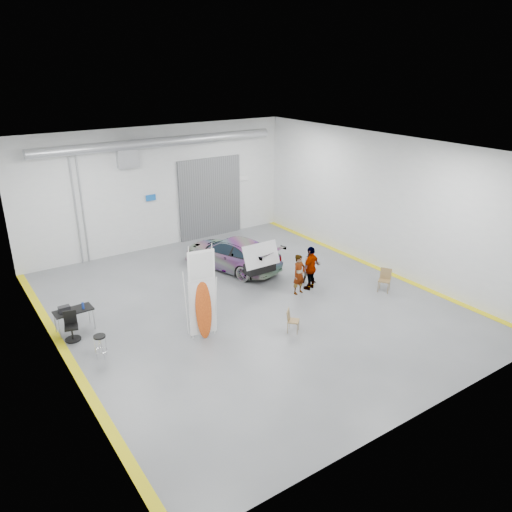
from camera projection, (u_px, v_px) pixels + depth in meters
ground at (249, 304)px, 19.42m from camera, size 16.00×16.00×0.00m
room_shell at (222, 189)px, 19.76m from camera, size 14.02×16.18×6.01m
sedan_car at (232, 253)px, 22.57m from camera, size 3.31×5.25×1.42m
person_a at (299, 274)px, 20.02m from camera, size 0.66×0.48×1.67m
person_b at (312, 265)px, 20.98m from camera, size 0.96×0.88×1.59m
person_c at (311, 268)px, 20.40m from camera, size 1.16×0.76×1.86m
surfboard_display at (204, 301)px, 16.64m from camera, size 0.94×0.37×3.35m
folding_chair_near at (293, 325)px, 17.34m from camera, size 0.55×0.62×0.83m
folding_chair_far at (384, 285)px, 20.38m from camera, size 0.61×0.73×0.95m
shop_stool at (101, 347)px, 15.78m from camera, size 0.40×0.40×0.79m
work_table at (71, 310)px, 17.17m from camera, size 1.31×0.68×1.05m
office_chair at (71, 328)px, 16.79m from camera, size 0.53×0.56×1.00m
trunk_lid at (259, 252)px, 20.62m from camera, size 1.65×1.00×0.04m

